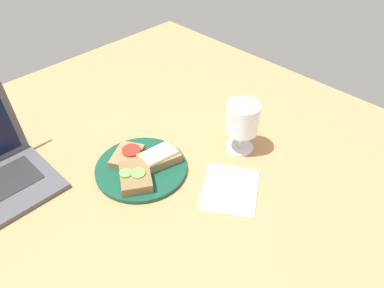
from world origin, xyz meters
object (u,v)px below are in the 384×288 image
Objects in this scene: napkin at (230,189)px; sandwich_with_tomato at (128,155)px; sandwich_with_cucumber at (135,177)px; sandwich_with_cheese at (159,157)px; wine_glass at (242,120)px; plate at (141,168)px.

sandwich_with_tomato is at bearing 113.68° from napkin.
sandwich_with_cucumber is 1.09× the size of sandwich_with_cheese.
sandwich_with_cucumber is 0.89× the size of wine_glass.
sandwich_with_cheese is 19.80cm from napkin.
napkin is at bearing -71.45° from sandwich_with_cheese.
plate is 5.27cm from sandwich_with_cucumber.
plate is at bearing 36.19° from sandwich_with_cucumber.
plate is at bearing -85.23° from sandwich_with_tomato.
sandwich_with_cheese is 23.42cm from wine_glass.
plate is 23.22cm from napkin.
plate is at bearing 117.57° from napkin.
sandwich_with_cucumber is at bearing 161.90° from wine_glass.
sandwich_with_tomato is (3.57, 7.75, -0.24)cm from sandwich_with_cucumber.
sandwich_with_cucumber reaches higher than sandwich_with_tomato.
sandwich_with_cucumber is at bearing -114.73° from sandwich_with_tomato.
sandwich_with_tomato is 27.84cm from napkin.
wine_glass is 0.90× the size of napkin.
sandwich_with_tomato is 0.71× the size of napkin.
sandwich_with_cucumber is at bearing 129.78° from napkin.
plate is at bearing 153.50° from wine_glass.
sandwich_with_cheese is at bearing 152.85° from wine_glass.
sandwich_with_cheese is at bearing -54.23° from sandwich_with_tomato.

